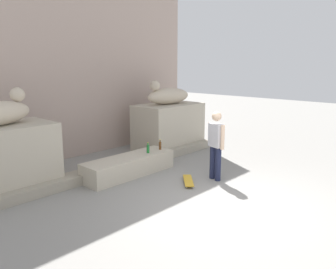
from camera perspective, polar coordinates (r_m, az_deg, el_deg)
ground_plane at (r=6.87m, az=9.34°, el=-11.97°), size 40.00×40.00×0.00m
facade_wall at (r=10.48m, az=-17.28°, el=14.62°), size 9.24×0.60×6.69m
pedestal_left at (r=8.08m, az=-26.49°, el=-3.86°), size 2.23×1.28×1.48m
pedestal_right at (r=11.00m, az=0.10°, el=1.36°), size 2.23×1.28×1.48m
statue_reclining_right at (r=10.84m, az=-0.05°, el=6.66°), size 1.66×0.78×0.78m
ledge_block at (r=8.56m, az=-6.60°, el=-5.28°), size 2.50×0.75×0.48m
skater at (r=8.07m, az=8.14°, el=-1.36°), size 0.28×0.53×1.67m
skateboard at (r=7.99m, az=3.46°, el=-7.82°), size 0.71×0.70×0.08m
bottle_brown at (r=9.09m, az=-1.35°, el=-1.87°), size 0.07×0.07×0.28m
bottle_green at (r=8.77m, az=-3.41°, el=-2.42°), size 0.08×0.08×0.28m
stair_step at (r=8.93m, az=-8.44°, el=-5.44°), size 7.52×0.50×0.23m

